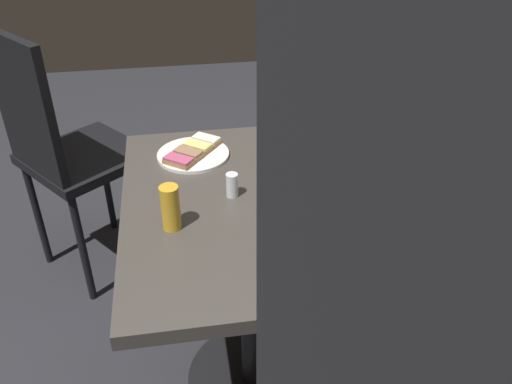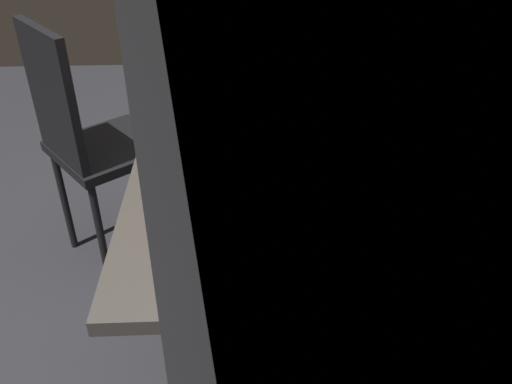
# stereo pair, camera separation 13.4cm
# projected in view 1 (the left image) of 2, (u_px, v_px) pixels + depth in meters

# --- Properties ---
(ground_plane) EXTENTS (6.00, 6.00, 0.00)m
(ground_plane) POSITION_uv_depth(u_px,v_px,m) (256.00, 378.00, 1.74)
(ground_plane) COLOR #28282D
(cafe_table) EXTENTS (0.67, 0.82, 0.70)m
(cafe_table) POSITION_uv_depth(u_px,v_px,m) (256.00, 246.00, 1.44)
(cafe_table) COLOR black
(cafe_table) RESTS_ON ground_plane
(plate_near) EXTENTS (0.21, 0.21, 0.03)m
(plate_near) POSITION_uv_depth(u_px,v_px,m) (193.00, 153.00, 1.53)
(plate_near) COLOR white
(plate_near) RESTS_ON cafe_table
(plate_far) EXTENTS (0.19, 0.19, 0.03)m
(plate_far) POSITION_uv_depth(u_px,v_px,m) (300.00, 182.00, 1.40)
(plate_far) COLOR white
(plate_far) RESTS_ON cafe_table
(beer_mug) EXTENTS (0.13, 0.12, 0.18)m
(beer_mug) POSITION_uv_depth(u_px,v_px,m) (313.00, 115.00, 1.56)
(beer_mug) COLOR gold
(beer_mug) RESTS_ON cafe_table
(beer_glass_small) EXTENTS (0.04, 0.04, 0.11)m
(beer_glass_small) POSITION_uv_depth(u_px,v_px,m) (170.00, 208.00, 1.22)
(beer_glass_small) COLOR gold
(beer_glass_small) RESTS_ON cafe_table
(salt_shaker) EXTENTS (0.03, 0.03, 0.06)m
(salt_shaker) POSITION_uv_depth(u_px,v_px,m) (232.00, 185.00, 1.35)
(salt_shaker) COLOR silver
(salt_shaker) RESTS_ON cafe_table
(cafe_chair) EXTENTS (0.53, 0.53, 0.98)m
(cafe_chair) POSITION_uv_depth(u_px,v_px,m) (63.00, 146.00, 1.88)
(cafe_chair) COLOR black
(cafe_chair) RESTS_ON ground_plane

